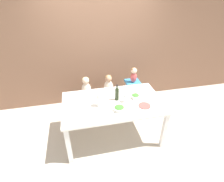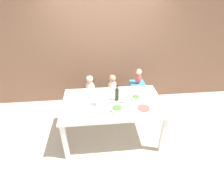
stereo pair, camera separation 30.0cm
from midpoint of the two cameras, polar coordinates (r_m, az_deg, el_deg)
name	(u,v)px [view 1 (the left image)]	position (r m, az deg, el deg)	size (l,w,h in m)	color
ground_plane	(113,134)	(3.54, -2.22, -14.09)	(14.00, 14.00, 0.00)	#BCB2A3
wall_back	(100,47)	(4.00, -6.24, 14.17)	(10.00, 0.06, 2.70)	brown
dining_table	(113,106)	(3.09, -2.48, -5.11)	(1.73, 1.03, 0.78)	white
chair_far_left	(87,99)	(3.87, -10.30, -2.62)	(0.37, 0.44, 0.46)	silver
chair_far_center	(109,96)	(3.90, -3.29, -1.82)	(0.37, 0.44, 0.46)	silver
chair_right_highchair	(133,88)	(3.93, 4.65, 0.95)	(0.31, 0.37, 0.69)	silver
person_child_left	(86,87)	(3.71, -10.74, 1.30)	(0.20, 0.16, 0.45)	beige
person_child_center	(109,84)	(3.75, -3.43, 2.10)	(0.20, 0.16, 0.45)	beige
person_baby_right	(134,74)	(3.77, 4.87, 5.51)	(0.14, 0.13, 0.34)	#C64C4C
wine_bottle	(117,94)	(3.03, -1.21, -1.04)	(0.07, 0.07, 0.30)	#232D19
paper_towel_roll	(100,100)	(2.90, -7.01, -3.09)	(0.10, 0.10, 0.23)	white
wine_glass_near	(126,96)	(2.97, 1.64, -1.80)	(0.08, 0.08, 0.17)	white
salad_bowl_large	(119,108)	(2.82, -0.69, -5.78)	(0.18, 0.18, 0.08)	silver
salad_bowl_small	(135,96)	(3.12, 4.94, -1.80)	(0.15, 0.15, 0.08)	silver
dinner_plate_front_left	(86,114)	(2.82, -11.67, -7.41)	(0.21, 0.21, 0.01)	silver
dinner_plate_back_left	(87,95)	(3.27, -10.90, -1.36)	(0.21, 0.21, 0.01)	silver
dinner_plate_back_right	(141,92)	(3.33, 6.77, -0.30)	(0.21, 0.21, 0.01)	silver
dinner_plate_front_right	(145,106)	(2.96, 7.74, -4.88)	(0.21, 0.21, 0.01)	#D14C47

